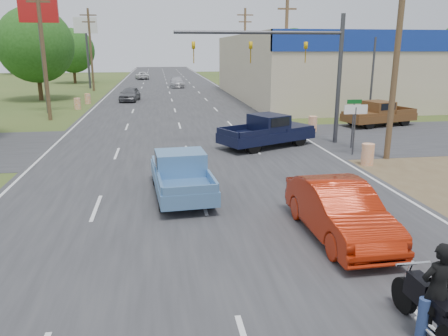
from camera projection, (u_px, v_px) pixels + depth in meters
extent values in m
cube|color=#2D2D30|center=(172.00, 100.00, 45.67)|extent=(15.00, 180.00, 0.02)
cube|color=#2D2D30|center=(185.00, 143.00, 24.68)|extent=(120.00, 10.00, 0.02)
cylinder|color=#4C3823|center=(397.00, 53.00, 19.96)|extent=(0.28, 0.28, 10.00)
cylinder|color=#4C3823|center=(286.00, 51.00, 37.13)|extent=(0.28, 0.28, 10.00)
cube|color=#4C3823|center=(287.00, 9.00, 36.24)|extent=(1.60, 0.14, 0.14)
cylinder|color=#4C3823|center=(245.00, 51.00, 54.31)|extent=(0.28, 0.28, 10.00)
cube|color=#4C3823|center=(245.00, 15.00, 53.20)|extent=(2.00, 0.14, 0.14)
cube|color=#4C3823|center=(245.00, 22.00, 53.41)|extent=(1.60, 0.14, 0.14)
cylinder|color=#4C3823|center=(43.00, 51.00, 31.55)|extent=(0.28, 0.28, 10.00)
cube|color=#4C3823|center=(38.00, 1.00, 30.66)|extent=(1.60, 0.14, 0.14)
cylinder|color=#4C3823|center=(91.00, 51.00, 54.45)|extent=(0.28, 0.28, 10.00)
cube|color=#4C3823|center=(88.00, 15.00, 53.35)|extent=(2.00, 0.14, 0.14)
cube|color=#4C3823|center=(89.00, 22.00, 53.56)|extent=(1.60, 0.14, 0.14)
cylinder|color=#422D19|center=(40.00, 85.00, 45.23)|extent=(0.44, 0.44, 3.24)
sphere|color=#1F4A15|center=(36.00, 45.00, 44.19)|extent=(7.56, 7.56, 7.56)
cylinder|color=#422D19|center=(74.00, 74.00, 68.07)|extent=(0.44, 0.44, 2.88)
sphere|color=#1F4A15|center=(72.00, 51.00, 67.15)|extent=(6.72, 6.72, 6.72)
cylinder|color=#422D19|center=(293.00, 65.00, 101.99)|extent=(0.44, 0.44, 3.42)
sphere|color=#1F4A15|center=(293.00, 46.00, 100.89)|extent=(7.98, 7.98, 7.98)
cylinder|color=#422D19|center=(22.00, 65.00, 93.37)|extent=(0.44, 0.44, 3.78)
sphere|color=#1F4A15|center=(19.00, 43.00, 92.15)|extent=(8.82, 8.82, 8.82)
cylinder|color=orange|center=(368.00, 155.00, 19.97)|extent=(0.56, 0.56, 1.00)
cylinder|color=orange|center=(313.00, 124.00, 28.14)|extent=(0.56, 0.56, 1.00)
cylinder|color=orange|center=(77.00, 104.00, 38.60)|extent=(0.56, 0.56, 1.00)
cylinder|color=orange|center=(88.00, 99.00, 42.46)|extent=(0.56, 0.56, 1.00)
cylinder|color=#3F3F44|center=(43.00, 58.00, 35.36)|extent=(0.30, 0.30, 9.00)
cube|color=#B21414|center=(38.00, 9.00, 34.38)|extent=(3.00, 0.35, 2.00)
cylinder|color=#3F3F44|center=(88.00, 54.00, 58.26)|extent=(0.30, 0.30, 9.00)
cube|color=white|center=(85.00, 25.00, 57.28)|extent=(3.00, 0.35, 2.00)
cylinder|color=#3F3F44|center=(354.00, 131.00, 21.72)|extent=(0.08, 0.08, 2.40)
cube|color=white|center=(356.00, 109.00, 21.44)|extent=(1.20, 0.05, 0.45)
cylinder|color=#3F3F44|center=(353.00, 126.00, 23.24)|extent=(0.08, 0.08, 2.40)
cube|color=#0C591E|center=(354.00, 102.00, 22.90)|extent=(0.80, 0.04, 0.22)
cylinder|color=#3F3F44|center=(339.00, 80.00, 24.03)|extent=(0.24, 0.24, 7.00)
cylinder|color=#3F3F44|center=(260.00, 33.00, 22.72)|extent=(9.00, 0.18, 0.18)
imported|color=gold|center=(306.00, 42.00, 23.20)|extent=(0.18, 0.40, 1.10)
imported|color=gold|center=(251.00, 41.00, 22.77)|extent=(0.18, 0.40, 1.10)
imported|color=gold|center=(193.00, 41.00, 22.34)|extent=(0.18, 0.40, 1.10)
imported|color=#991C07|center=(339.00, 211.00, 12.21)|extent=(1.79, 4.80, 1.57)
cylinder|color=black|center=(404.00, 295.00, 8.80)|extent=(0.15, 0.73, 0.73)
cube|color=black|center=(430.00, 302.00, 7.98)|extent=(0.27, 1.33, 0.33)
cube|color=black|center=(422.00, 284.00, 8.18)|extent=(0.30, 0.61, 0.24)
cube|color=black|center=(443.00, 304.00, 7.62)|extent=(0.34, 0.61, 0.11)
cylinder|color=white|center=(413.00, 263.00, 8.43)|extent=(0.72, 0.07, 0.06)
imported|color=black|center=(437.00, 296.00, 7.77)|extent=(0.68, 0.45, 1.83)
cylinder|color=black|center=(157.00, 176.00, 17.05)|extent=(0.33, 0.77, 0.75)
cylinder|color=black|center=(196.00, 173.00, 17.38)|extent=(0.33, 0.77, 0.75)
cylinder|color=black|center=(163.00, 200.00, 14.29)|extent=(0.33, 0.77, 0.75)
cylinder|color=black|center=(210.00, 197.00, 14.62)|extent=(0.33, 0.77, 0.75)
cube|color=#5381B2|center=(181.00, 180.00, 15.78)|extent=(2.22, 5.01, 0.49)
cube|color=#5381B2|center=(176.00, 162.00, 17.08)|extent=(1.91, 1.98, 0.17)
cube|color=#5381B2|center=(180.00, 162.00, 15.71)|extent=(1.83, 1.59, 0.80)
cube|color=black|center=(180.00, 159.00, 15.67)|extent=(1.85, 1.30, 0.42)
cube|color=#5381B2|center=(191.00, 190.00, 13.43)|extent=(1.73, 0.20, 0.28)
cylinder|color=black|center=(278.00, 134.00, 25.30)|extent=(0.87, 0.63, 0.82)
cylinder|color=black|center=(299.00, 139.00, 23.93)|extent=(0.87, 0.63, 0.82)
cylinder|color=black|center=(234.00, 140.00, 23.57)|extent=(0.87, 0.63, 0.82)
cylinder|color=black|center=(253.00, 146.00, 22.20)|extent=(0.87, 0.63, 0.82)
cube|color=black|center=(267.00, 135.00, 23.69)|extent=(5.68, 4.16, 0.53)
cube|color=black|center=(289.00, 126.00, 24.47)|extent=(2.67, 2.63, 0.18)
cube|color=black|center=(269.00, 123.00, 23.57)|extent=(2.26, 2.39, 0.87)
cube|color=black|center=(269.00, 120.00, 23.53)|extent=(1.99, 2.29, 0.46)
cube|color=black|center=(227.00, 133.00, 22.16)|extent=(0.89, 1.73, 0.31)
cylinder|color=black|center=(369.00, 123.00, 29.03)|extent=(0.84, 0.49, 0.79)
cylinder|color=black|center=(353.00, 120.00, 30.50)|extent=(0.84, 0.49, 0.79)
cylinder|color=black|center=(404.00, 120.00, 30.22)|extent=(0.84, 0.49, 0.79)
cylinder|color=black|center=(387.00, 117.00, 31.69)|extent=(0.84, 0.49, 0.79)
cube|color=brown|center=(379.00, 117.00, 30.30)|extent=(5.48, 3.25, 0.51)
cube|color=brown|center=(361.00, 114.00, 29.62)|extent=(2.38, 2.32, 0.18)
cube|color=brown|center=(378.00, 107.00, 30.08)|extent=(1.96, 2.16, 0.84)
cube|color=black|center=(379.00, 105.00, 30.05)|extent=(1.68, 2.12, 0.44)
cube|color=brown|center=(407.00, 109.00, 31.17)|extent=(0.55, 1.78, 0.30)
imported|color=#5A5B5F|center=(130.00, 94.00, 44.58)|extent=(2.23, 4.45, 1.46)
imported|color=#B9B8BD|center=(177.00, 82.00, 61.07)|extent=(1.99, 4.82, 1.40)
imported|color=silver|center=(142.00, 76.00, 77.24)|extent=(2.69, 4.82, 1.28)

